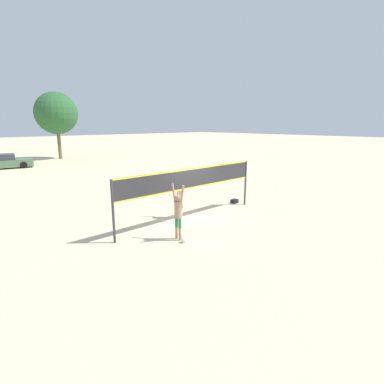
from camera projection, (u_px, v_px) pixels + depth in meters
ground_plane at (192, 220)px, 13.78m from camera, size 200.00×200.00×0.00m
volleyball_net at (192, 182)px, 13.38m from camera, size 7.97×0.09×2.40m
player_spiker at (178, 211)px, 11.21m from camera, size 0.28×0.71×2.17m
player_blocker at (180, 194)px, 13.90m from camera, size 0.28×0.70×2.13m
volleyball at (184, 240)px, 11.15m from camera, size 0.21×0.21×0.21m
gear_bag at (234, 201)px, 16.69m from camera, size 0.38×0.30×0.21m
parked_car_near at (5, 162)px, 29.38m from camera, size 4.92×2.52×1.42m
tree_left_cluster at (56, 113)px, 36.47m from camera, size 5.06×5.06×8.09m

